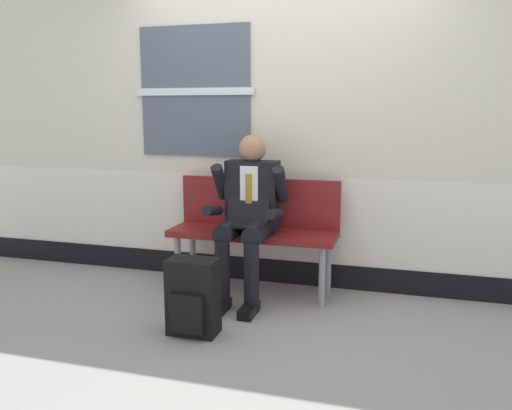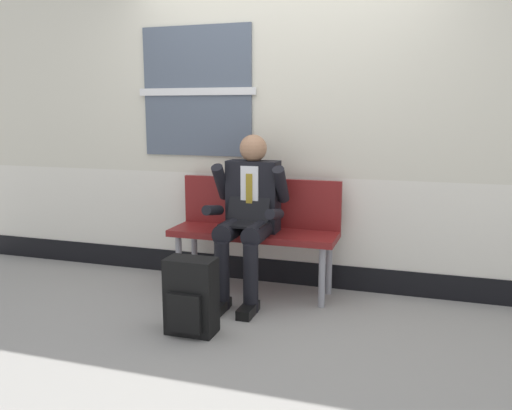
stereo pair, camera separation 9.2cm
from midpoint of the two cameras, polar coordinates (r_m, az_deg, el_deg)
name	(u,v)px [view 2 (the right image)]	position (r m, az deg, el deg)	size (l,w,h in m)	color
ground_plane	(262,309)	(3.89, 1.36, -11.31)	(18.00, 18.00, 0.00)	gray
station_wall	(286,110)	(4.27, 3.93, 10.36)	(6.05, 0.16, 2.91)	beige
bench_with_person	(256,224)	(4.14, 0.64, -2.08)	(1.32, 0.42, 0.90)	maroon
person_seated	(248,212)	(3.93, -0.20, -0.82)	(0.57, 0.70, 1.26)	black
backpack	(191,297)	(3.43, -6.39, -10.02)	(0.32, 0.23, 0.50)	black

